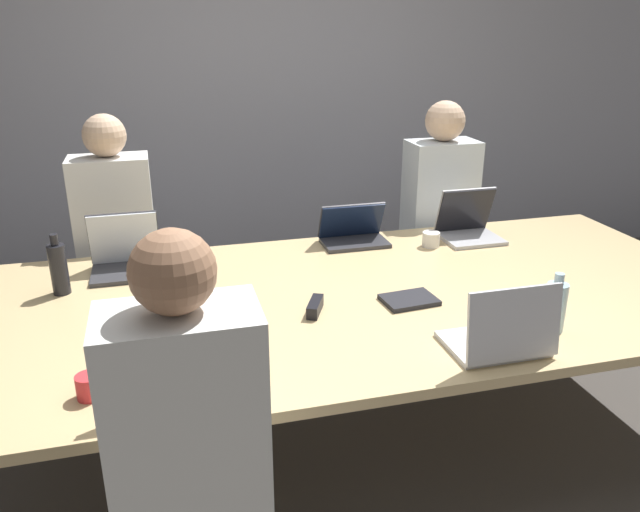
{
  "coord_description": "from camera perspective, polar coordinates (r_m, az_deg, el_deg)",
  "views": [
    {
      "loc": [
        -0.77,
        -2.32,
        1.84
      ],
      "look_at": [
        -0.13,
        0.1,
        0.89
      ],
      "focal_mm": 35.0,
      "sensor_mm": 36.0,
      "label": 1
    }
  ],
  "objects": [
    {
      "name": "laptop_near_midright",
      "position": [
        2.27,
        16.36,
        -6.87
      ],
      "size": [
        0.34,
        0.27,
        0.28
      ],
      "rotation": [
        0.0,
        0.0,
        3.14
      ],
      "color": "silver",
      "rests_on": "conference_table"
    },
    {
      "name": "conference_table",
      "position": [
        2.7,
        3.17,
        -4.44
      ],
      "size": [
        3.36,
        1.52,
        0.74
      ],
      "color": "#D6B77F",
      "rests_on": "ground_plane"
    },
    {
      "name": "cup_far_right",
      "position": [
        3.27,
        10.11,
        1.51
      ],
      "size": [
        0.09,
        0.09,
        0.08
      ],
      "color": "white",
      "rests_on": "conference_table"
    },
    {
      "name": "bottle_far_left",
      "position": [
        2.86,
        -22.78,
        -1.04
      ],
      "size": [
        0.07,
        0.07,
        0.27
      ],
      "color": "black",
      "rests_on": "conference_table"
    },
    {
      "name": "person_near_left",
      "position": [
        1.8,
        -11.62,
        -19.8
      ],
      "size": [
        0.4,
        0.24,
        1.39
      ],
      "rotation": [
        0.0,
        0.0,
        3.14
      ],
      "color": "#2D2D38",
      "rests_on": "ground_plane"
    },
    {
      "name": "laptop_near_left",
      "position": [
        1.99,
        -12.87,
        -11.16
      ],
      "size": [
        0.36,
        0.22,
        0.23
      ],
      "rotation": [
        0.0,
        0.0,
        3.14
      ],
      "color": "gray",
      "rests_on": "conference_table"
    },
    {
      "name": "person_far_right",
      "position": [
        3.82,
        10.73,
        2.96
      ],
      "size": [
        0.4,
        0.24,
        1.41
      ],
      "color": "#2D2D38",
      "rests_on": "ground_plane"
    },
    {
      "name": "laptop_far_right",
      "position": [
        3.43,
        13.36,
        2.86
      ],
      "size": [
        0.31,
        0.27,
        0.27
      ],
      "color": "#B7B7BC",
      "rests_on": "conference_table"
    },
    {
      "name": "ground_plane",
      "position": [
        3.06,
        2.91,
        -16.16
      ],
      "size": [
        24.0,
        24.0,
        0.0
      ],
      "primitive_type": "plane",
      "color": "#4C4742"
    },
    {
      "name": "stapler",
      "position": [
        2.5,
        -0.46,
        -4.65
      ],
      "size": [
        0.1,
        0.15,
        0.05
      ],
      "rotation": [
        0.0,
        0.0,
        -0.44
      ],
      "color": "black",
      "rests_on": "conference_table"
    },
    {
      "name": "laptop_far_center",
      "position": [
        3.27,
        3.05,
        2.25
      ],
      "size": [
        0.34,
        0.22,
        0.21
      ],
      "color": "#333338",
      "rests_on": "conference_table"
    },
    {
      "name": "notebook",
      "position": [
        2.62,
        8.16,
        -3.99
      ],
      "size": [
        0.23,
        0.18,
        0.02
      ],
      "rotation": [
        0.0,
        0.0,
        0.09
      ],
      "color": "#232328",
      "rests_on": "conference_table"
    },
    {
      "name": "bottle_near_midright",
      "position": [
        2.49,
        20.72,
        -4.33
      ],
      "size": [
        0.08,
        0.08,
        0.23
      ],
      "color": "#ADD1E0",
      "rests_on": "conference_table"
    },
    {
      "name": "person_far_left",
      "position": [
        3.51,
        -17.96,
        0.52
      ],
      "size": [
        0.4,
        0.24,
        1.4
      ],
      "color": "#2D2D38",
      "rests_on": "ground_plane"
    },
    {
      "name": "laptop_far_left",
      "position": [
        3.03,
        -17.38,
        0.1
      ],
      "size": [
        0.32,
        0.27,
        0.27
      ],
      "color": "#333338",
      "rests_on": "conference_table"
    },
    {
      "name": "cup_near_left",
      "position": [
        2.1,
        -20.35,
        -11.12
      ],
      "size": [
        0.08,
        0.08,
        0.08
      ],
      "color": "red",
      "rests_on": "conference_table"
    },
    {
      "name": "curtain_wall",
      "position": [
        4.51,
        -5.19,
        15.16
      ],
      "size": [
        12.0,
        0.06,
        2.8
      ],
      "color": "#9999A3",
      "rests_on": "ground_plane"
    }
  ]
}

